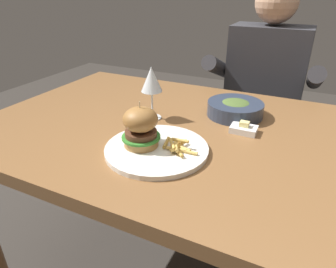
% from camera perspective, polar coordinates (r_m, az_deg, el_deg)
% --- Properties ---
extents(dining_table, '(1.49, 0.86, 0.74)m').
position_cam_1_polar(dining_table, '(0.97, 7.47, -3.96)').
color(dining_table, brown).
rests_on(dining_table, ground).
extents(main_plate, '(0.28, 0.28, 0.01)m').
position_cam_1_polar(main_plate, '(0.82, -2.17, -2.88)').
color(main_plate, white).
rests_on(main_plate, dining_table).
extents(burger_sandwich, '(0.11, 0.11, 0.13)m').
position_cam_1_polar(burger_sandwich, '(0.80, -5.23, 1.37)').
color(burger_sandwich, '#B78447').
rests_on(burger_sandwich, main_plate).
extents(fries_pile, '(0.11, 0.08, 0.03)m').
position_cam_1_polar(fries_pile, '(0.80, 1.74, -2.35)').
color(fries_pile, '#EABC5B').
rests_on(fries_pile, main_plate).
extents(wine_glass, '(0.07, 0.07, 0.18)m').
position_cam_1_polar(wine_glass, '(0.98, -3.16, 10.07)').
color(wine_glass, silver).
rests_on(wine_glass, dining_table).
extents(butter_dish, '(0.08, 0.06, 0.04)m').
position_cam_1_polar(butter_dish, '(0.95, 14.23, 0.97)').
color(butter_dish, white).
rests_on(butter_dish, dining_table).
extents(soup_bowl, '(0.19, 0.19, 0.05)m').
position_cam_1_polar(soup_bowl, '(1.06, 12.66, 4.79)').
color(soup_bowl, '#2D384C').
rests_on(soup_bowl, dining_table).
extents(diner_person, '(0.51, 0.36, 1.18)m').
position_cam_1_polar(diner_person, '(1.63, 17.21, 4.37)').
color(diner_person, '#282833').
rests_on(diner_person, ground).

